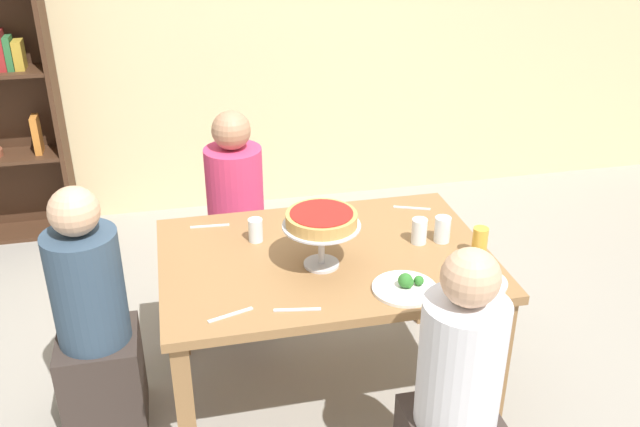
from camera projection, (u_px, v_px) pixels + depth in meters
ground_plane at (325, 388)px, 3.35m from camera, size 12.00×12.00×0.00m
rear_partition at (251, 7)px, 4.64m from camera, size 8.00×0.12×2.80m
dining_table at (325, 273)px, 3.06m from camera, size 1.42×0.98×0.74m
diner_far_left at (237, 228)px, 3.77m from camera, size 0.34×0.34×1.15m
diner_near_right at (456, 410)px, 2.51m from camera, size 0.34×0.34×1.15m
diner_head_west at (95, 330)px, 2.95m from camera, size 0.34×0.34×1.15m
deep_dish_pizza_stand at (321, 222)px, 2.85m from camera, size 0.32×0.32×0.25m
salad_plate_near_diner at (406, 286)px, 2.76m from camera, size 0.26×0.26×0.07m
salad_plate_far_diner at (478, 280)px, 2.81m from camera, size 0.24×0.24×0.06m
beer_glass_amber_tall at (480, 242)px, 2.98m from camera, size 0.07×0.07×0.13m
water_glass_clear_near at (256, 230)px, 3.10m from camera, size 0.06×0.06×0.11m
water_glass_clear_far at (419, 231)px, 3.09m from camera, size 0.07×0.07×0.12m
water_glass_clear_spare at (442, 229)px, 3.10m from camera, size 0.07×0.07×0.12m
cutlery_fork_near at (412, 208)px, 3.42m from camera, size 0.17×0.08×0.00m
cutlery_knife_near at (297, 310)px, 2.64m from camera, size 0.18×0.05×0.00m
cutlery_fork_far at (210, 226)px, 3.25m from camera, size 0.18×0.03×0.00m
cutlery_knife_far at (231, 315)px, 2.61m from camera, size 0.18×0.07×0.00m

